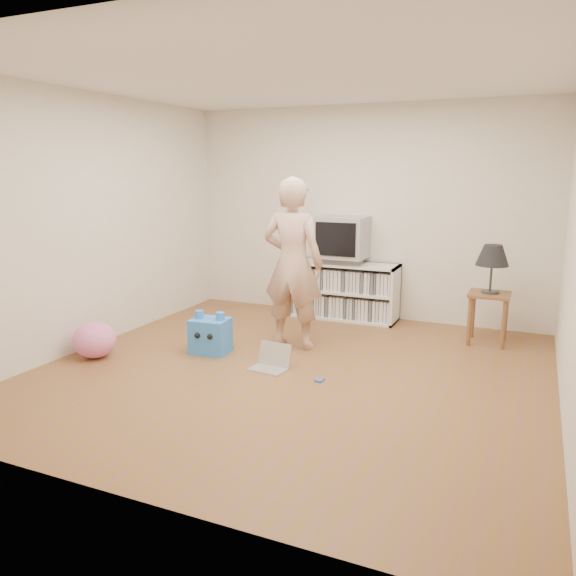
% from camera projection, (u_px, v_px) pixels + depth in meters
% --- Properties ---
extents(ground, '(4.50, 4.50, 0.00)m').
position_uv_depth(ground, '(292.00, 371.00, 5.19)').
color(ground, brown).
rests_on(ground, ground).
extents(walls, '(4.52, 4.52, 2.60)m').
position_uv_depth(walls, '(292.00, 231.00, 4.92)').
color(walls, silver).
rests_on(walls, ground).
extents(ceiling, '(4.50, 4.50, 0.01)m').
position_uv_depth(ceiling, '(292.00, 75.00, 4.65)').
color(ceiling, white).
rests_on(ceiling, walls).
extents(media_unit, '(1.40, 0.45, 0.70)m').
position_uv_depth(media_unit, '(342.00, 290.00, 7.02)').
color(media_unit, white).
rests_on(media_unit, ground).
extents(dvd_deck, '(0.45, 0.35, 0.07)m').
position_uv_depth(dvd_deck, '(342.00, 260.00, 6.92)').
color(dvd_deck, gray).
rests_on(dvd_deck, media_unit).
extents(crt_tv, '(0.60, 0.53, 0.50)m').
position_uv_depth(crt_tv, '(342.00, 237.00, 6.86)').
color(crt_tv, '#95959A').
rests_on(crt_tv, dvd_deck).
extents(side_table, '(0.42, 0.42, 0.55)m').
position_uv_depth(side_table, '(489.00, 305.00, 5.96)').
color(side_table, brown).
rests_on(side_table, ground).
extents(table_lamp, '(0.34, 0.34, 0.52)m').
position_uv_depth(table_lamp, '(493.00, 256.00, 5.85)').
color(table_lamp, '#333333').
rests_on(table_lamp, side_table).
extents(person, '(0.65, 0.44, 1.76)m').
position_uv_depth(person, '(293.00, 264.00, 5.75)').
color(person, '#CEA38C').
rests_on(person, ground).
extents(laptop, '(0.36, 0.30, 0.23)m').
position_uv_depth(laptop, '(272.00, 362.00, 5.26)').
color(laptop, silver).
rests_on(laptop, ground).
extents(playing_cards, '(0.07, 0.09, 0.02)m').
position_uv_depth(playing_cards, '(320.00, 380.00, 4.95)').
color(playing_cards, '#4359B4').
rests_on(playing_cards, ground).
extents(plush_blue, '(0.40, 0.35, 0.43)m').
position_uv_depth(plush_blue, '(210.00, 335.00, 5.69)').
color(plush_blue, '#2C7BE5').
rests_on(plush_blue, ground).
extents(plush_pink, '(0.48, 0.48, 0.36)m').
position_uv_depth(plush_pink, '(94.00, 340.00, 5.55)').
color(plush_pink, pink).
rests_on(plush_pink, ground).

